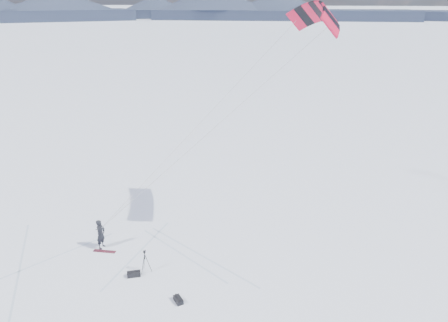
% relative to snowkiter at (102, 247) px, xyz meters
% --- Properties ---
extents(ground, '(1800.00, 1800.00, 0.00)m').
position_rel_snowkiter_xyz_m(ground, '(1.85, -1.55, 0.00)').
color(ground, white).
extents(horizon_hills, '(704.00, 704.00, 9.86)m').
position_rel_snowkiter_xyz_m(horizon_hills, '(1.85, -1.55, 4.26)').
color(horizon_hills, '#171B33').
rests_on(horizon_hills, ground).
extents(snow_tracks, '(13.93, 10.25, 0.01)m').
position_rel_snowkiter_xyz_m(snow_tracks, '(0.41, -1.87, 0.00)').
color(snow_tracks, '#A9BAD1').
rests_on(snow_tracks, ground).
extents(snowkiter, '(0.52, 0.73, 1.89)m').
position_rel_snowkiter_xyz_m(snowkiter, '(0.00, 0.00, 0.00)').
color(snowkiter, black).
rests_on(snowkiter, ground).
extents(snowboard, '(1.40, 0.32, 0.04)m').
position_rel_snowkiter_xyz_m(snowboard, '(0.36, -0.41, 0.02)').
color(snowboard, maroon).
rests_on(snowboard, ground).
extents(tripod, '(0.61, 0.64, 1.35)m').
position_rel_snowkiter_xyz_m(tripod, '(3.59, -1.85, 0.87)').
color(tripod, black).
rests_on(tripod, ground).
extents(gear_bag_a, '(0.81, 0.61, 0.33)m').
position_rel_snowkiter_xyz_m(gear_bag_a, '(3.11, -2.42, 0.15)').
color(gear_bag_a, black).
rests_on(gear_bag_a, ground).
extents(gear_bag_b, '(0.67, 0.71, 0.30)m').
position_rel_snowkiter_xyz_m(gear_bag_b, '(6.19, -4.03, 0.13)').
color(gear_bag_b, black).
rests_on(gear_bag_b, ground).
extents(power_kite, '(13.59, 7.70, 13.15)m').
position_rel_snowkiter_xyz_m(power_kite, '(12.09, 4.93, 13.52)').
color(power_kite, red).
rests_on(power_kite, ground).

